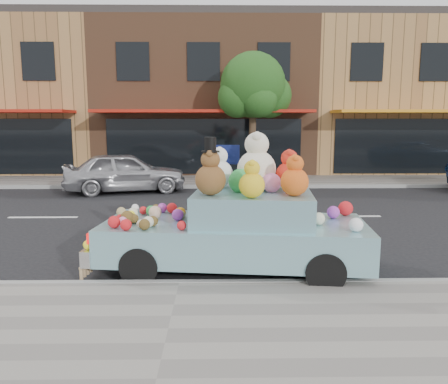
{
  "coord_description": "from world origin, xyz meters",
  "views": [
    {
      "loc": [
        0.57,
        -11.25,
        2.49
      ],
      "look_at": [
        0.69,
        -3.6,
        1.25
      ],
      "focal_mm": 35.0,
      "sensor_mm": 36.0,
      "label": 1
    }
  ],
  "objects": [
    {
      "name": "ground",
      "position": [
        0.0,
        0.0,
        0.0
      ],
      "size": [
        120.0,
        120.0,
        0.0
      ],
      "primitive_type": "plane",
      "color": "black",
      "rests_on": "ground"
    },
    {
      "name": "near_sidewalk",
      "position": [
        0.0,
        -6.5,
        0.06
      ],
      "size": [
        60.0,
        3.0,
        0.12
      ],
      "primitive_type": "cube",
      "color": "gray",
      "rests_on": "ground"
    },
    {
      "name": "far_sidewalk",
      "position": [
        0.0,
        6.5,
        0.06
      ],
      "size": [
        60.0,
        3.0,
        0.12
      ],
      "primitive_type": "cube",
      "color": "gray",
      "rests_on": "ground"
    },
    {
      "name": "near_kerb",
      "position": [
        0.0,
        -5.0,
        0.07
      ],
      "size": [
        60.0,
        0.12,
        0.13
      ],
      "primitive_type": "cube",
      "color": "gray",
      "rests_on": "ground"
    },
    {
      "name": "far_kerb",
      "position": [
        0.0,
        5.0,
        0.07
      ],
      "size": [
        60.0,
        0.12,
        0.13
      ],
      "primitive_type": "cube",
      "color": "gray",
      "rests_on": "ground"
    },
    {
      "name": "storefront_left",
      "position": [
        -10.0,
        11.97,
        3.64
      ],
      "size": [
        10.0,
        9.8,
        7.3
      ],
      "color": "#A27644",
      "rests_on": "ground"
    },
    {
      "name": "storefront_mid",
      "position": [
        0.0,
        11.97,
        3.64
      ],
      "size": [
        10.0,
        9.8,
        7.3
      ],
      "color": "brown",
      "rests_on": "ground"
    },
    {
      "name": "storefront_right",
      "position": [
        10.0,
        11.97,
        3.64
      ],
      "size": [
        10.0,
        9.8,
        7.3
      ],
      "color": "#A27644",
      "rests_on": "ground"
    },
    {
      "name": "street_tree",
      "position": [
        2.03,
        6.55,
        3.69
      ],
      "size": [
        3.0,
        2.7,
        5.22
      ],
      "color": "#38281C",
      "rests_on": "ground"
    },
    {
      "name": "car_silver",
      "position": [
        -2.68,
        4.12,
        0.72
      ],
      "size": [
        4.49,
        2.64,
        1.43
      ],
      "primitive_type": "imported",
      "rotation": [
        0.0,
        0.0,
        1.81
      ],
      "color": "#ABABB0",
      "rests_on": "ground"
    },
    {
      "name": "art_car",
      "position": [
        0.9,
        -4.19,
        0.82
      ],
      "size": [
        4.64,
        2.22,
        2.32
      ],
      "rotation": [
        0.0,
        0.0,
        -0.11
      ],
      "color": "black",
      "rests_on": "ground"
    }
  ]
}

